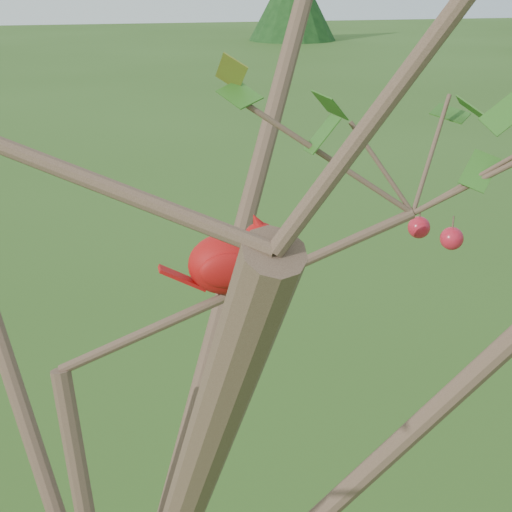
{
  "coord_description": "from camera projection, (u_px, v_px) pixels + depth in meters",
  "views": [
    {
      "loc": [
        0.0,
        -1.12,
        2.59
      ],
      "look_at": [
        0.28,
        0.07,
        2.14
      ],
      "focal_mm": 55.0,
      "sensor_mm": 36.0,
      "label": 1
    }
  ],
  "objects": [
    {
      "name": "distant_trees",
      "position": [
        71.0,
        11.0,
        23.99
      ],
      "size": [
        40.41,
        13.44,
        3.1
      ],
      "color": "#463125",
      "rests_on": "ground"
    },
    {
      "name": "crabapple_tree",
      "position": [
        102.0,
        302.0,
        1.17
      ],
      "size": [
        2.35,
        2.05,
        2.95
      ],
      "color": "#463125",
      "rests_on": "ground"
    },
    {
      "name": "cardinal",
      "position": [
        231.0,
        260.0,
        1.3
      ],
      "size": [
        0.21,
        0.11,
        0.15
      ],
      "rotation": [
        0.0,
        0.0,
        -0.03
      ],
      "color": "red",
      "rests_on": "ground"
    }
  ]
}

